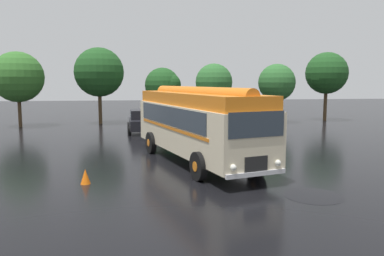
# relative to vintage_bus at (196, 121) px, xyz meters

# --- Properties ---
(ground_plane) EXTENTS (120.00, 120.00, 0.00)m
(ground_plane) POSITION_rel_vintage_bus_xyz_m (0.46, -0.39, -1.89)
(ground_plane) COLOR black
(vintage_bus) EXTENTS (5.12, 10.37, 3.49)m
(vintage_bus) POSITION_rel_vintage_bus_xyz_m (0.00, 0.00, 0.00)
(vintage_bus) COLOR beige
(vintage_bus) RESTS_ON ground
(car_near_left) EXTENTS (2.14, 4.29, 1.66)m
(car_near_left) POSITION_rel_vintage_bus_xyz_m (-2.54, 10.61, -1.05)
(car_near_left) COLOR black
(car_near_left) RESTS_ON ground
(car_mid_left) EXTENTS (2.16, 4.30, 1.66)m
(car_mid_left) POSITION_rel_vintage_bus_xyz_m (0.19, 11.14, -1.05)
(car_mid_left) COLOR #144C28
(car_mid_left) RESTS_ON ground
(car_mid_right) EXTENTS (2.05, 4.24, 1.66)m
(car_mid_right) POSITION_rel_vintage_bus_xyz_m (2.77, 10.56, -1.05)
(car_mid_right) COLOR #144C28
(car_mid_right) RESTS_ON ground
(tree_far_left) EXTENTS (4.13, 4.13, 6.16)m
(tree_far_left) POSITION_rel_vintage_bus_xyz_m (-12.53, 15.43, 2.22)
(tree_far_left) COLOR #4C3823
(tree_far_left) RESTS_ON ground
(tree_left_of_centre) EXTENTS (4.30, 4.30, 6.70)m
(tree_left_of_centre) POSITION_rel_vintage_bus_xyz_m (-6.03, 16.88, 2.60)
(tree_left_of_centre) COLOR #4C3823
(tree_left_of_centre) RESTS_ON ground
(tree_centre) EXTENTS (3.19, 3.11, 4.97)m
(tree_centre) POSITION_rel_vintage_bus_xyz_m (-0.49, 16.52, 1.52)
(tree_centre) COLOR #4C3823
(tree_centre) RESTS_ON ground
(tree_right_of_centre) EXTENTS (3.24, 3.24, 5.30)m
(tree_right_of_centre) POSITION_rel_vintage_bus_xyz_m (3.75, 15.50, 1.85)
(tree_right_of_centre) COLOR #4C3823
(tree_right_of_centre) RESTS_ON ground
(tree_far_right) EXTENTS (3.33, 3.33, 5.31)m
(tree_far_right) POSITION_rel_vintage_bus_xyz_m (9.72, 15.59, 1.69)
(tree_far_right) COLOR #4C3823
(tree_far_right) RESTS_ON ground
(tree_extra_right) EXTENTS (3.96, 3.96, 6.51)m
(tree_extra_right) POSITION_rel_vintage_bus_xyz_m (14.91, 16.89, 2.56)
(tree_extra_right) COLOR #4C3823
(tree_extra_right) RESTS_ON ground
(traffic_cone) EXTENTS (0.36, 0.36, 0.55)m
(traffic_cone) POSITION_rel_vintage_bus_xyz_m (-4.57, -3.25, -1.62)
(traffic_cone) COLOR orange
(traffic_cone) RESTS_ON ground
(puddle_patch) EXTENTS (1.90, 1.90, 0.01)m
(puddle_patch) POSITION_rel_vintage_bus_xyz_m (3.03, -5.74, -1.89)
(puddle_patch) COLOR black
(puddle_patch) RESTS_ON ground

